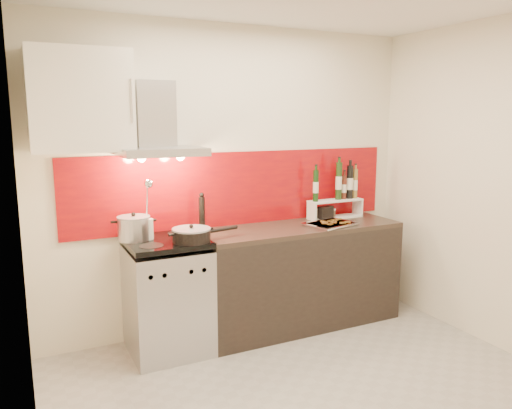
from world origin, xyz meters
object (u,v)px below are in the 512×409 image
range_stove (168,297)px  counter (299,275)px  saute_pan (192,235)px  pepper_mill (202,213)px  baking_tray (330,224)px  stock_pot (134,228)px

range_stove → counter: size_ratio=0.51×
saute_pan → pepper_mill: pepper_mill is taller
counter → baking_tray: size_ratio=3.74×
range_stove → saute_pan: bearing=-43.3°
range_stove → stock_pot: (-0.22, 0.09, 0.56)m
range_stove → counter: bearing=0.2°
baking_tray → pepper_mill: bearing=166.9°
range_stove → saute_pan: (0.16, -0.15, 0.52)m
range_stove → baking_tray: 1.52m
stock_pot → range_stove: bearing=-23.4°
saute_pan → stock_pot: bearing=147.1°
pepper_mill → saute_pan: bearing=-122.0°
stock_pot → baking_tray: bearing=-6.9°
stock_pot → baking_tray: (1.66, -0.20, -0.09)m
counter → pepper_mill: (-0.85, 0.14, 0.61)m
saute_pan → baking_tray: size_ratio=1.16×
range_stove → stock_pot: size_ratio=3.65×
counter → pepper_mill: size_ratio=5.46×
saute_pan → pepper_mill: (0.19, 0.30, 0.10)m
range_stove → stock_pot: bearing=156.6°
saute_pan → pepper_mill: 0.37m
stock_pot → pepper_mill: size_ratio=0.76×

